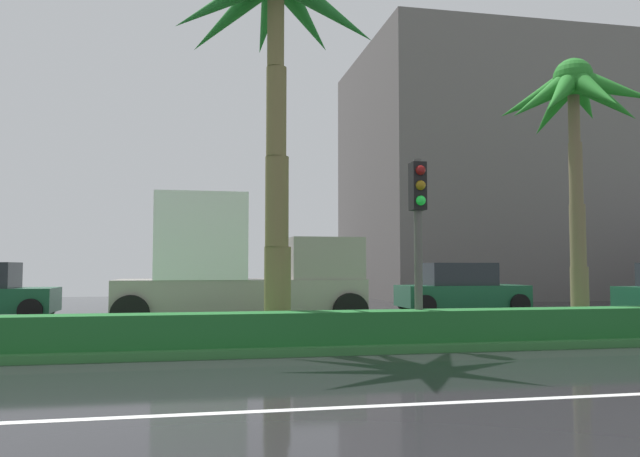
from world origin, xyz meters
TOP-DOWN VIEW (x-y plane):
  - ground_plane at (0.00, 9.00)m, footprint 90.00×42.00m
  - median_strip at (0.00, 8.00)m, footprint 85.50×4.00m
  - median_hedge at (0.00, 6.60)m, footprint 76.50×0.70m
  - palm_tree_centre_left at (4.07, 7.56)m, footprint 4.48×4.66m
  - palm_tree_centre at (11.17, 7.99)m, footprint 3.52×3.45m
  - traffic_signal_median_right at (6.86, 6.78)m, footprint 0.28×0.43m
  - box_truck_lead at (3.65, 11.78)m, footprint 6.40×2.64m
  - car_in_traffic_third at (11.44, 15.11)m, footprint 4.30×2.02m
  - building_far_right at (18.87, 26.77)m, footprint 15.26×11.83m

SIDE VIEW (x-z plane):
  - ground_plane at x=0.00m, z-range -0.10..0.00m
  - median_strip at x=0.00m, z-range 0.00..0.15m
  - median_hedge at x=0.00m, z-range 0.15..0.75m
  - car_in_traffic_third at x=11.44m, z-range -0.03..1.69m
  - box_truck_lead at x=3.65m, z-range -0.18..3.28m
  - traffic_signal_median_right at x=6.86m, z-range 0.83..4.42m
  - palm_tree_centre at x=11.17m, z-range 2.13..8.45m
  - palm_tree_centre_left at x=4.07m, z-range 2.47..10.40m
  - building_far_right at x=18.87m, z-range 0.00..13.11m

